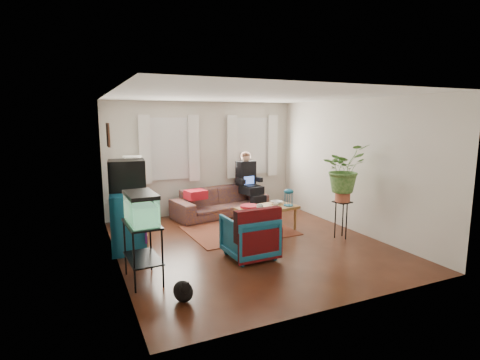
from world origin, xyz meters
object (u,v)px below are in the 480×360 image
dresser (128,219)px  plant_stand (341,220)px  armchair (249,234)px  aquarium_stand (143,252)px  sofa (220,197)px  side_table (134,205)px  coffee_table (267,219)px

dresser → plant_stand: 3.89m
dresser → armchair: bearing=-31.0°
aquarium_stand → armchair: size_ratio=1.07×
sofa → plant_stand: size_ratio=3.14×
sofa → plant_stand: bearing=-69.1°
aquarium_stand → plant_stand: size_ratio=1.18×
dresser → sofa: bearing=37.0°
sofa → plant_stand: 2.86m
sofa → aquarium_stand: 3.63m
aquarium_stand → plant_stand: (3.72, 0.39, -0.06)m
sofa → side_table: size_ratio=2.89×
side_table → dresser: (-0.34, -1.52, 0.11)m
dresser → coffee_table: size_ratio=0.93×
side_table → dresser: size_ratio=0.69×
coffee_table → armchair: bearing=-139.7°
sofa → coffee_table: 1.56m
side_table → plant_stand: side_table is taller
dresser → aquarium_stand: dresser is taller
dresser → coffee_table: dresser is taller
side_table → plant_stand: size_ratio=1.09×
sofa → aquarium_stand: bearing=-138.4°
sofa → coffee_table: sofa is taller
coffee_table → aquarium_stand: bearing=-163.2°
plant_stand → armchair: bearing=-174.9°
armchair → side_table: bearing=-66.5°
dresser → aquarium_stand: size_ratio=1.34×
aquarium_stand → coffee_table: bearing=24.3°
dresser → aquarium_stand: (-0.01, -1.53, -0.08)m
sofa → coffee_table: bearing=-84.4°
sofa → plant_stand: (1.47, -2.45, -0.08)m
coffee_table → sofa: bearing=95.6°
dresser → plant_stand: dresser is taller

